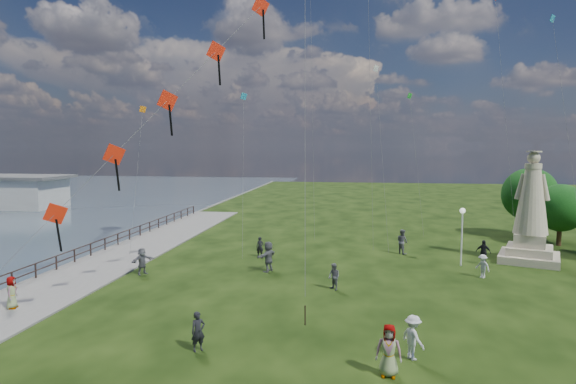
% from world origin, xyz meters
% --- Properties ---
extents(waterfront, '(200.00, 200.00, 1.51)m').
position_xyz_m(waterfront, '(-15.24, 8.99, -0.06)').
color(waterfront, '#384454').
rests_on(waterfront, ground).
extents(statue, '(4.85, 4.85, 7.67)m').
position_xyz_m(statue, '(14.61, 17.13, 2.90)').
color(statue, tan).
rests_on(statue, ground).
extents(lamppost, '(0.36, 0.36, 3.90)m').
position_xyz_m(lamppost, '(9.67, 15.21, 2.81)').
color(lamppost, silver).
rests_on(lamppost, ground).
extents(tree_row, '(7.08, 12.57, 6.12)m').
position_xyz_m(tree_row, '(18.66, 23.71, 3.40)').
color(tree_row, '#382314').
rests_on(tree_row, ground).
extents(person_0, '(0.67, 0.66, 1.56)m').
position_xyz_m(person_0, '(-3.34, -0.31, 0.78)').
color(person_0, black).
rests_on(person_0, ground).
extents(person_1, '(0.81, 0.84, 1.50)m').
position_xyz_m(person_1, '(1.51, 8.51, 0.75)').
color(person_1, '#595960').
rests_on(person_1, ground).
extents(person_2, '(1.09, 1.21, 1.69)m').
position_xyz_m(person_2, '(4.88, 0.15, 0.84)').
color(person_2, silver).
rests_on(person_2, ground).
extents(person_4, '(0.95, 0.65, 1.85)m').
position_xyz_m(person_4, '(3.90, -1.36, 0.92)').
color(person_4, '#595960').
rests_on(person_4, ground).
extents(person_5, '(1.45, 1.67, 1.69)m').
position_xyz_m(person_5, '(-10.51, 10.07, 0.85)').
color(person_5, '#595960').
rests_on(person_5, ground).
extents(person_6, '(0.55, 0.38, 1.44)m').
position_xyz_m(person_6, '(-4.20, 15.86, 0.72)').
color(person_6, black).
rests_on(person_6, ground).
extents(person_7, '(0.98, 1.04, 1.84)m').
position_xyz_m(person_7, '(6.09, 18.37, 0.92)').
color(person_7, '#595960').
rests_on(person_7, ground).
extents(person_8, '(0.98, 1.02, 1.44)m').
position_xyz_m(person_8, '(10.34, 12.31, 0.72)').
color(person_8, silver).
rests_on(person_8, ground).
extents(person_9, '(1.10, 0.89, 1.67)m').
position_xyz_m(person_9, '(11.24, 15.85, 0.83)').
color(person_9, black).
rests_on(person_9, ground).
extents(person_10, '(0.67, 0.88, 1.59)m').
position_xyz_m(person_10, '(-13.85, 2.87, 0.79)').
color(person_10, '#595960').
rests_on(person_10, ground).
extents(person_11, '(1.43, 1.96, 1.94)m').
position_xyz_m(person_11, '(-2.84, 11.89, 0.97)').
color(person_11, '#595960').
rests_on(person_11, ground).
extents(red_kite_train, '(11.50, 9.35, 15.86)m').
position_xyz_m(red_kite_train, '(-6.62, 4.58, 9.78)').
color(red_kite_train, black).
rests_on(red_kite_train, ground).
extents(small_kites, '(32.78, 15.49, 31.61)m').
position_xyz_m(small_kites, '(3.41, 22.97, 14.69)').
color(small_kites, teal).
rests_on(small_kites, ground).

